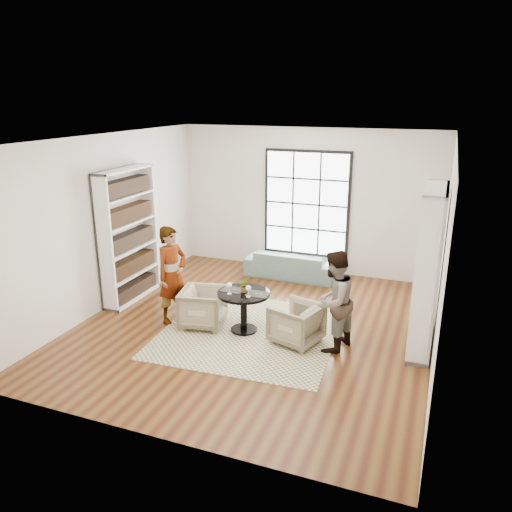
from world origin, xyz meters
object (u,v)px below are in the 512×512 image
at_px(armchair_left, 203,307).
at_px(wine_glass_right, 248,289).
at_px(pedestal_table, 244,303).
at_px(wine_glass_left, 229,286).
at_px(armchair_right, 296,323).
at_px(person_left, 172,275).
at_px(flower_centerpiece, 245,285).
at_px(person_right, 333,301).
at_px(sofa, 291,264).

bearing_deg(armchair_left, wine_glass_right, -108.10).
relative_size(pedestal_table, wine_glass_left, 4.45).
bearing_deg(armchair_right, wine_glass_right, -67.41).
bearing_deg(person_left, wine_glass_right, -76.58).
relative_size(person_left, wine_glass_left, 8.68).
bearing_deg(flower_centerpiece, armchair_left, -174.36).
bearing_deg(person_right, wine_glass_right, -69.16).
bearing_deg(wine_glass_right, flower_centerpiece, 126.90).
distance_m(sofa, wine_glass_left, 2.88).
bearing_deg(wine_glass_left, flower_centerpiece, 39.86).
distance_m(armchair_left, wine_glass_right, 0.96).
bearing_deg(armchair_left, flower_centerpiece, -95.94).
relative_size(pedestal_table, person_right, 0.55).
distance_m(wine_glass_left, flower_centerpiece, 0.26).
height_order(armchair_right, flower_centerpiece, flower_centerpiece).
height_order(armchair_left, wine_glass_left, wine_glass_left).
xyz_separation_m(armchair_right, wine_glass_left, (-1.07, -0.07, 0.49)).
bearing_deg(flower_centerpiece, wine_glass_left, -140.14).
xyz_separation_m(pedestal_table, armchair_left, (-0.69, -0.05, -0.17)).
bearing_deg(person_left, flower_centerpiece, -69.47).
distance_m(armchair_right, person_left, 2.19).
relative_size(pedestal_table, person_left, 0.51).
bearing_deg(pedestal_table, flower_centerpiece, 60.81).
xyz_separation_m(person_left, flower_centerpiece, (1.26, 0.07, -0.04)).
relative_size(wine_glass_left, flower_centerpiece, 0.85).
height_order(pedestal_table, armchair_right, pedestal_table).
height_order(armchair_left, person_right, person_right).
height_order(wine_glass_right, flower_centerpiece, flower_centerpiece).
xyz_separation_m(sofa, wine_glass_right, (0.17, -2.82, 0.53)).
height_order(pedestal_table, flower_centerpiece, flower_centerpiece).
height_order(sofa, wine_glass_left, wine_glass_left).
relative_size(armchair_right, person_right, 0.45).
height_order(armchair_left, flower_centerpiece, flower_centerpiece).
bearing_deg(wine_glass_left, person_right, 2.56).
xyz_separation_m(person_right, wine_glass_left, (-1.62, -0.07, 0.04)).
xyz_separation_m(person_right, flower_centerpiece, (-1.42, 0.09, 0.02)).
relative_size(pedestal_table, flower_centerpiece, 3.76).
bearing_deg(armchair_right, person_right, 107.00).
xyz_separation_m(armchair_right, wine_glass_right, (-0.75, -0.07, 0.49)).
relative_size(person_left, flower_centerpiece, 7.35).
bearing_deg(wine_glass_right, armchair_left, 173.49).
height_order(person_right, wine_glass_left, person_right).
bearing_deg(armchair_right, flower_centerpiece, -78.99).
xyz_separation_m(armchair_left, person_right, (2.13, -0.02, 0.44)).
relative_size(armchair_left, person_right, 0.46).
relative_size(armchair_right, flower_centerpiece, 3.11).
bearing_deg(armchair_right, pedestal_table, -77.37).
bearing_deg(person_left, sofa, -6.53).
distance_m(person_right, wine_glass_right, 1.30).
height_order(armchair_left, wine_glass_right, wine_glass_right).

